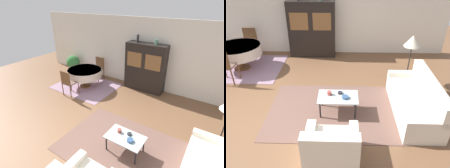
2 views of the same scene
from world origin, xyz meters
TOP-DOWN VIEW (x-y plane):
  - ground_plane at (0.00, 0.00)m, footprint 14.00×14.00m
  - wall_back at (0.00, 3.63)m, footprint 10.00×0.06m
  - area_rug at (1.30, 0.21)m, footprint 3.00×2.09m
  - dining_rug at (-1.66, 2.27)m, footprint 2.42×1.94m
  - couch at (3.12, 0.21)m, footprint 0.82×2.04m
  - armchair at (1.32, -1.19)m, footprint 0.92×0.80m
  - coffee_table at (1.39, 0.16)m, footprint 0.88×0.55m
  - display_cabinet at (0.43, 3.34)m, footprint 1.53×0.48m
  - dining_table at (-1.68, 2.24)m, footprint 1.37×1.37m
  - dining_chair_far at (-1.68, 3.15)m, footprint 0.44×0.44m
  - floor_lamp at (3.22, 1.49)m, footprint 0.42×0.42m
  - cup at (1.19, 0.22)m, footprint 0.10×0.10m
  - bowl at (1.55, 0.10)m, footprint 0.15×0.15m
  - bowl_small at (1.43, 0.28)m, footprint 0.11×0.11m

SIDE VIEW (x-z plane):
  - ground_plane at x=0.00m, z-range 0.00..0.00m
  - area_rug at x=1.30m, z-range 0.00..0.01m
  - dining_rug at x=-1.66m, z-range 0.00..0.01m
  - armchair at x=1.32m, z-range -0.11..0.71m
  - couch at x=3.12m, z-range -0.12..0.72m
  - coffee_table at x=1.39m, z-range 0.17..0.59m
  - bowl_small at x=1.43m, z-range 0.43..0.47m
  - bowl at x=1.55m, z-range 0.43..0.48m
  - cup at x=1.19m, z-range 0.43..0.51m
  - dining_chair_far at x=-1.68m, z-range 0.08..1.05m
  - dining_table at x=-1.68m, z-range 0.23..0.97m
  - display_cabinet at x=0.43m, z-range 0.00..1.84m
  - floor_lamp at x=3.22m, z-range 0.49..1.87m
  - wall_back at x=0.00m, z-range 0.00..2.70m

